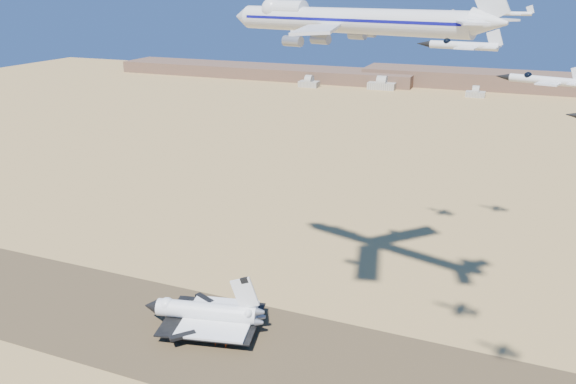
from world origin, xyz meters
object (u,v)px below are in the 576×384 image
at_px(chase_jet_b, 544,80).
at_px(chase_jet_a, 462,45).
at_px(chase_jet_d, 436,18).
at_px(crew_c, 215,344).
at_px(shuttle, 206,313).
at_px(carrier_747, 339,20).
at_px(chase_jet_e, 513,13).
at_px(crew_a, 218,341).
at_px(crew_b, 226,345).

bearing_deg(chase_jet_b, chase_jet_a, 145.97).
bearing_deg(chase_jet_d, chase_jet_a, -58.76).
distance_m(chase_jet_a, chase_jet_b, 23.07).
distance_m(crew_c, chase_jet_a, 115.07).
relative_size(shuttle, carrier_747, 0.48).
relative_size(chase_jet_a, chase_jet_d, 1.12).
distance_m(chase_jet_d, chase_jet_e, 28.22).
relative_size(carrier_747, chase_jet_d, 5.76).
height_order(shuttle, crew_a, shuttle).
xyz_separation_m(chase_jet_a, chase_jet_b, (14.77, -17.38, -3.41)).
distance_m(crew_a, crew_b, 3.63).
relative_size(shuttle, crew_a, 25.86).
xyz_separation_m(shuttle, carrier_747, (36.42, 19.66, 91.41)).
bearing_deg(crew_b, chase_jet_b, -158.81).
bearing_deg(crew_c, crew_b, -113.44).
bearing_deg(chase_jet_e, chase_jet_b, -79.03).
xyz_separation_m(shuttle, crew_a, (7.85, -6.27, -4.52)).
bearing_deg(crew_c, chase_jet_b, -144.34).
height_order(carrier_747, crew_b, carrier_747).
relative_size(shuttle, chase_jet_b, 2.92).
bearing_deg(chase_jet_b, shuttle, 172.62).
distance_m(crew_b, chase_jet_d, 130.05).
xyz_separation_m(crew_a, crew_c, (0.02, -1.91, 0.10)).
relative_size(carrier_747, chase_jet_a, 5.13).
bearing_deg(chase_jet_a, crew_b, 176.94).
xyz_separation_m(crew_a, chase_jet_e, (72.76, 90.11, 96.01)).
bearing_deg(chase_jet_e, chase_jet_a, -86.56).
xyz_separation_m(shuttle, chase_jet_e, (80.61, 83.84, 91.49)).
bearing_deg(chase_jet_a, chase_jet_d, 109.28).
height_order(crew_a, chase_jet_a, chase_jet_a).
bearing_deg(shuttle, carrier_747, 16.05).
distance_m(carrier_747, crew_b, 102.69).
relative_size(crew_a, chase_jet_a, 0.09).
distance_m(shuttle, crew_c, 12.18).
xyz_separation_m(chase_jet_b, chase_jet_d, (-32.15, 107.27, 4.15)).
height_order(crew_b, chase_jet_d, chase_jet_d).
bearing_deg(chase_jet_a, crew_a, 176.46).
bearing_deg(shuttle, chase_jet_e, 33.82).
xyz_separation_m(chase_jet_d, chase_jet_e, (24.43, 14.05, 1.44)).
bearing_deg(crew_c, chase_jet_d, -66.11).
distance_m(carrier_747, crew_a, 103.40).
relative_size(carrier_747, chase_jet_b, 6.13).
relative_size(chase_jet_b, chase_jet_e, 0.95).
bearing_deg(chase_jet_d, crew_a, -102.12).
height_order(crew_a, crew_b, crew_b).
height_order(crew_b, chase_jet_e, chase_jet_e).
bearing_deg(chase_jet_b, carrier_747, 147.87).
bearing_deg(chase_jet_a, chase_jet_e, 94.45).
distance_m(crew_c, chase_jet_b, 124.45).
bearing_deg(chase_jet_d, chase_jet_b, -53.01).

